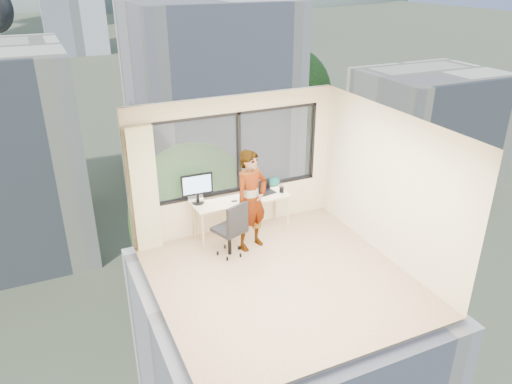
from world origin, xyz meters
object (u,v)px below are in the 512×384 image
desk (242,216)px  monitor (197,188)px  handbag (274,182)px  laptop (267,188)px  chair (229,228)px  person (251,200)px  game_console (196,199)px

desk → monitor: (-0.80, 0.13, 0.66)m
handbag → laptop: bearing=-148.0°
chair → handbag: 1.56m
monitor → person: bearing=-37.0°
person → desk: bearing=70.0°
desk → handbag: handbag is taller
desk → monitor: bearing=170.4°
desk → laptop: size_ratio=5.40×
monitor → handbag: size_ratio=2.41×
desk → laptop: laptop is taller
game_console → person: bearing=-29.9°
desk → handbag: size_ratio=7.52×
game_console → laptop: laptop is taller
game_console → handbag: bearing=13.8°
monitor → handbag: (1.60, 0.11, -0.20)m
person → laptop: bearing=25.8°
desk → game_console: (-0.80, 0.26, 0.41)m
desk → person: (-0.02, -0.51, 0.55)m
person → game_console: (-0.78, 0.77, -0.14)m
person → handbag: (0.82, 0.75, -0.08)m
person → handbag: bearing=24.4°
desk → game_console: size_ratio=6.48×
laptop → chair: bearing=-160.2°
game_console → monitor: bearing=-75.5°
handbag → chair: bearing=-154.4°
desk → game_console: bearing=162.0°
chair → handbag: size_ratio=4.45×
desk → chair: bearing=-129.1°
desk → chair: size_ratio=1.69×
person → monitor: size_ratio=3.21×
chair → person: person is taller
game_console → laptop: 1.35m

